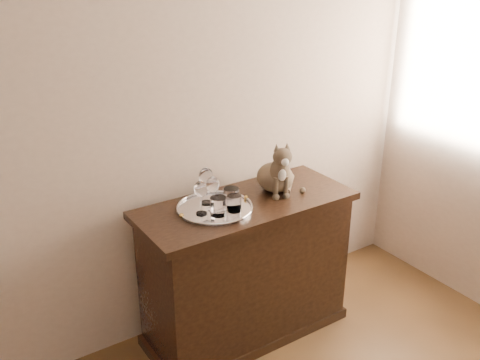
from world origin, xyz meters
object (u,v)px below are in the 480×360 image
object	(u,v)px
tumbler_a	(234,203)
sideboard	(246,269)
tumbler_c	(231,197)
tumbler_b	(218,206)
tray	(215,209)
cat	(275,164)
wine_glass_c	(201,198)
wine_glass_b	(206,186)
wine_glass_d	(213,193)

from	to	relation	value
tumbler_a	sideboard	bearing A→B (deg)	29.00
sideboard	tumbler_c	xyz separation A→B (m)	(-0.10, -0.00, 0.48)
tumbler_b	tumbler_c	xyz separation A→B (m)	(0.12, 0.06, -0.00)
tray	cat	distance (m)	0.44
wine_glass_c	tumbler_b	world-z (taller)	wine_glass_c
wine_glass_b	tumbler_c	xyz separation A→B (m)	(0.10, -0.09, -0.05)
sideboard	tumbler_a	bearing A→B (deg)	-151.00
tumbler_a	cat	distance (m)	0.37
tumbler_a	tumbler_b	xyz separation A→B (m)	(-0.09, 0.00, 0.00)
tray	sideboard	bearing A→B (deg)	-4.24
wine_glass_b	tumbler_c	bearing A→B (deg)	-43.14
tumbler_a	tumbler_b	size ratio (longest dim) A/B	0.90
wine_glass_b	cat	distance (m)	0.42
wine_glass_d	wine_glass_b	bearing A→B (deg)	83.76
tumbler_b	tumbler_a	bearing A→B (deg)	-3.02
wine_glass_c	tray	bearing A→B (deg)	11.75
tumbler_a	cat	xyz separation A→B (m)	(0.34, 0.11, 0.11)
wine_glass_c	cat	size ratio (longest dim) A/B	0.58
wine_glass_c	tumbler_c	bearing A→B (deg)	1.54
cat	tumbler_c	bearing A→B (deg)	-152.91
sideboard	wine_glass_d	size ratio (longest dim) A/B	6.60
sideboard	cat	xyz separation A→B (m)	(0.22, 0.04, 0.58)
tray	wine_glass_b	bearing A→B (deg)	93.70
tumbler_a	tray	bearing A→B (deg)	129.30
wine_glass_d	sideboard	bearing A→B (deg)	-1.91
tray	wine_glass_c	size ratio (longest dim) A/B	2.21
wine_glass_d	tumbler_b	bearing A→B (deg)	-98.57
tray	wine_glass_b	distance (m)	0.13
cat	wine_glass_d	bearing A→B (deg)	-155.68
wine_glass_d	tumbler_a	bearing A→B (deg)	-42.55
tumbler_a	wine_glass_d	bearing A→B (deg)	137.45
tumbler_c	wine_glass_d	bearing A→B (deg)	176.35
wine_glass_b	cat	world-z (taller)	cat
tumbler_b	cat	xyz separation A→B (m)	(0.43, 0.10, 0.10)
tray	tumbler_c	size ratio (longest dim) A/B	4.28
tumbler_a	tumbler_b	world-z (taller)	tumbler_b
wine_glass_d	tray	bearing A→B (deg)	26.87
wine_glass_b	tumbler_b	size ratio (longest dim) A/B	2.10
tray	wine_glass_d	world-z (taller)	wine_glass_d
tumbler_b	tumbler_c	bearing A→B (deg)	28.15
tray	wine_glass_b	xyz separation A→B (m)	(-0.00, 0.08, 0.10)
sideboard	tumbler_b	xyz separation A→B (m)	(-0.21, -0.06, 0.48)
sideboard	wine_glass_b	xyz separation A→B (m)	(-0.19, 0.09, 0.53)
sideboard	wine_glass_c	world-z (taller)	wine_glass_c
sideboard	tumbler_a	world-z (taller)	tumbler_a
tumbler_a	wine_glass_c	bearing A→B (deg)	158.38
tumbler_c	cat	world-z (taller)	cat
wine_glass_b	tumbler_b	xyz separation A→B (m)	(-0.02, -0.15, -0.05)
wine_glass_b	tumbler_a	distance (m)	0.18
sideboard	tumbler_a	xyz separation A→B (m)	(-0.12, -0.07, 0.48)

